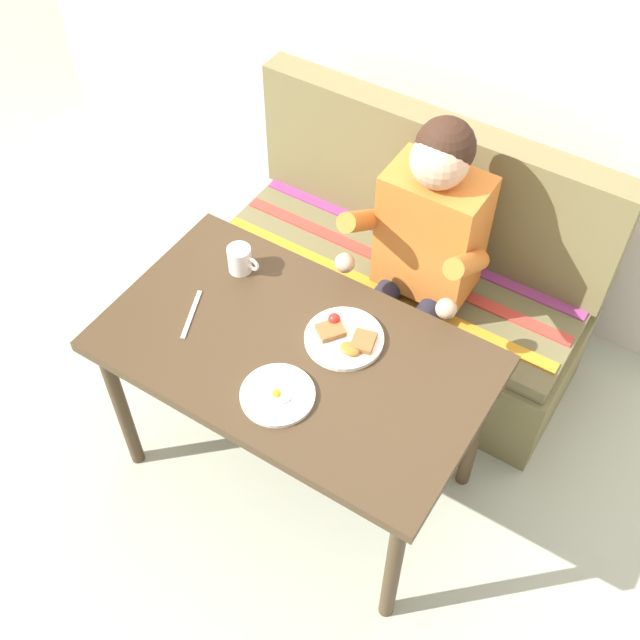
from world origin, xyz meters
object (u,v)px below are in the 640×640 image
(knife, at_px, (191,314))
(coffee_mug, at_px, (240,259))
(person, at_px, (422,248))
(couch, at_px, (403,283))
(plate_breakfast, at_px, (344,338))
(plate_eggs, at_px, (278,395))
(table, at_px, (294,365))

(knife, bearing_deg, coffee_mug, 63.79)
(person, bearing_deg, couch, 126.76)
(plate_breakfast, xyz_separation_m, plate_eggs, (-0.06, -0.28, -0.00))
(plate_breakfast, height_order, knife, plate_breakfast)
(person, height_order, coffee_mug, person)
(couch, height_order, plate_breakfast, couch)
(couch, height_order, knife, couch)
(couch, xyz_separation_m, plate_breakfast, (0.11, -0.65, 0.41))
(coffee_mug, bearing_deg, couch, 59.70)
(person, bearing_deg, plate_eggs, -95.59)
(table, distance_m, couch, 0.83)
(plate_breakfast, distance_m, coffee_mug, 0.46)
(person, height_order, plate_eggs, person)
(plate_breakfast, height_order, coffee_mug, coffee_mug)
(person, xyz_separation_m, coffee_mug, (-0.47, -0.40, 0.04))
(couch, distance_m, person, 0.47)
(table, height_order, coffee_mug, coffee_mug)
(couch, distance_m, coffee_mug, 0.80)
(table, height_order, couch, couch)
(person, relative_size, knife, 6.06)
(coffee_mug, bearing_deg, plate_eggs, -42.43)
(table, relative_size, coffee_mug, 10.17)
(coffee_mug, bearing_deg, table, -29.27)
(plate_eggs, xyz_separation_m, coffee_mug, (-0.39, 0.36, 0.04))
(plate_breakfast, xyz_separation_m, knife, (-0.46, -0.17, -0.01))
(table, relative_size, plate_breakfast, 4.85)
(couch, bearing_deg, knife, -113.23)
(couch, xyz_separation_m, coffee_mug, (-0.34, -0.58, 0.45))
(couch, bearing_deg, person, -53.24)
(plate_eggs, height_order, knife, plate_eggs)
(couch, height_order, person, person)
(table, height_order, plate_breakfast, plate_breakfast)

